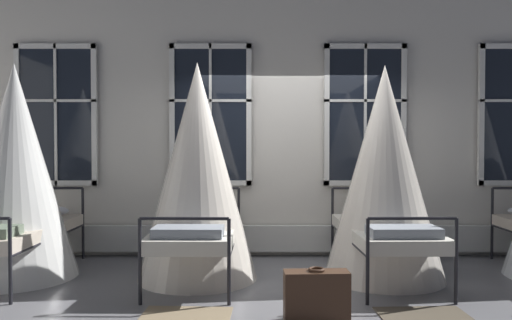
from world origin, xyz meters
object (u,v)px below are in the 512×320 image
object	(u,v)px
suitcase_dark	(316,296)
cot_first	(15,174)
cot_third	(384,176)
cot_second	(197,174)

from	to	relation	value
suitcase_dark	cot_first	bearing A→B (deg)	154.12
cot_first	cot_third	bearing A→B (deg)	-89.69
cot_second	suitcase_dark	bearing A→B (deg)	-139.13
cot_first	suitcase_dark	distance (m)	3.72
cot_second	cot_third	xyz separation A→B (m)	(2.15, 0.01, -0.01)
cot_third	suitcase_dark	world-z (taller)	cot_third
cot_second	suitcase_dark	xyz separation A→B (m)	(1.19, -1.42, -0.97)
cot_third	cot_first	bearing A→B (deg)	88.93
cot_first	suitcase_dark	size ratio (longest dim) A/B	4.36
cot_third	suitcase_dark	bearing A→B (deg)	145.21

